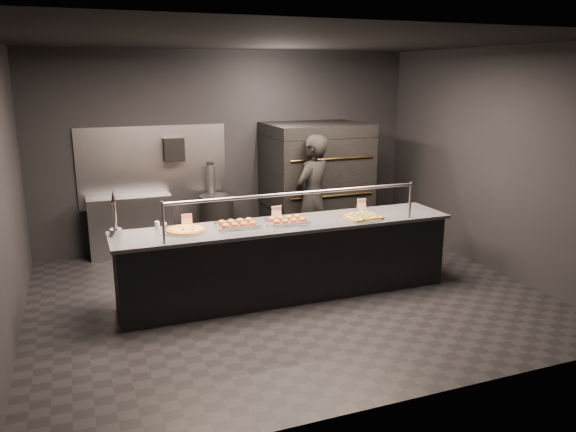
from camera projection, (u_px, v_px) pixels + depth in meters
The scene contains 15 objects.
room at pixel (284, 175), 6.57m from camera, with size 6.04×6.00×3.00m.
service_counter at pixel (287, 259), 6.79m from camera, with size 4.10×0.78×1.37m.
pizza_oven at pixel (315, 184), 8.80m from camera, with size 1.50×1.23×1.91m.
prep_shelf at pixel (131, 226), 8.33m from camera, with size 1.20×0.35×0.90m, color #99999E.
towel_dispenser at pixel (174, 149), 8.37m from camera, with size 0.30×0.20×0.35m, color black.
fire_extinguisher at pixel (211, 179), 8.69m from camera, with size 0.14×0.14×0.51m.
beer_tap at pixel (115, 223), 6.12m from camera, with size 0.13×0.19×0.52m.
round_pizza at pixel (185, 230), 6.32m from camera, with size 0.49×0.49×0.03m.
slider_tray_a at pixel (237, 224), 6.52m from camera, with size 0.53×0.42×0.08m.
slider_tray_b at pixel (287, 221), 6.68m from camera, with size 0.56×0.48×0.07m.
square_pizza at pixel (362, 217), 6.90m from camera, with size 0.52×0.52×0.05m.
condiment_jar at pixel (160, 225), 6.41m from camera, with size 0.14×0.05×0.09m.
tent_cards at pixel (278, 212), 6.91m from camera, with size 2.41×0.04×0.15m.
trash_bin at pixel (217, 223), 8.61m from camera, with size 0.51×0.51×0.85m, color black.
worker at pixel (312, 199), 8.02m from camera, with size 0.67×0.44×1.82m, color black.
Camera 1 is at (-2.32, -6.02, 2.64)m, focal length 35.00 mm.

